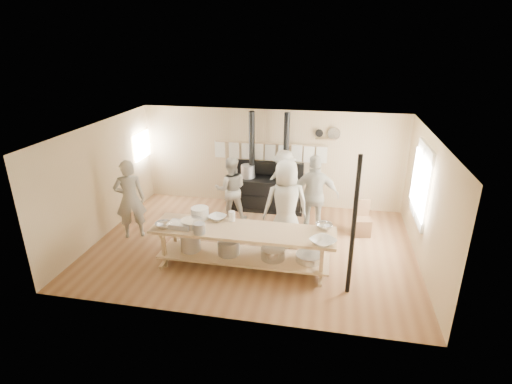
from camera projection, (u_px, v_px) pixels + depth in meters
ground at (252, 245)px, 8.90m from camera, size 7.00×7.00×0.00m
room_shell at (252, 177)px, 8.31m from camera, size 7.00×7.00×7.00m
window_right at (421, 184)px, 8.28m from camera, size 0.09×1.50×1.65m
left_opening at (142, 146)px, 10.76m from camera, size 0.00×0.90×0.90m
stove at (268, 190)px, 10.65m from camera, size 1.90×0.75×2.60m
towel_rail at (270, 150)px, 10.53m from camera, size 3.00×0.04×0.47m
back_wall_shelf at (328, 135)px, 10.13m from camera, size 0.63×0.14×0.32m
prep_table at (243, 244)px, 7.89m from camera, size 3.60×0.90×0.85m
support_post at (353, 228)px, 6.83m from camera, size 0.08×0.08×2.60m
cook_far_left at (130, 199)px, 9.00m from camera, size 0.80×0.70×1.85m
cook_left at (231, 189)px, 9.87m from camera, size 0.93×0.80×1.64m
cook_center at (286, 205)px, 8.52m from camera, size 1.12×0.91×1.99m
cook_right at (314, 196)px, 9.08m from camera, size 1.19×0.68×1.92m
cook_by_window at (284, 182)px, 10.30m from camera, size 1.19×0.83×1.68m
chair at (362, 225)px, 9.33m from camera, size 0.44×0.44×0.82m
bowl_white_a at (217, 218)px, 8.17m from camera, size 0.45×0.45×0.09m
bowl_steel_a at (163, 225)px, 7.82m from camera, size 0.46×0.46×0.10m
bowl_white_b at (323, 242)px, 7.18m from camera, size 0.62×0.62×0.11m
bowl_steel_b at (324, 226)px, 7.78m from camera, size 0.39×0.39×0.10m
roasting_pan at (180, 225)px, 7.83m from camera, size 0.48×0.34×0.10m
mixing_bowl_large at (192, 223)px, 7.87m from camera, size 0.49×0.49×0.14m
bucket_galv at (199, 228)px, 7.57m from camera, size 0.26×0.26×0.21m
deep_bowl_enamel at (200, 213)px, 8.21m from camera, size 0.40×0.40×0.23m
pitcher at (232, 216)px, 8.09m from camera, size 0.15×0.15×0.20m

